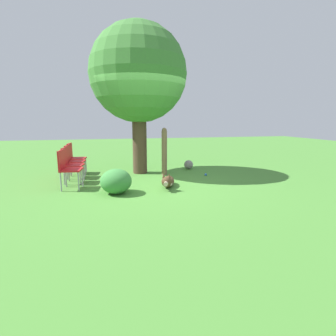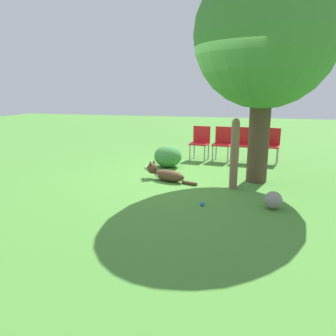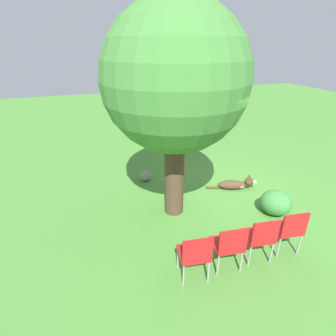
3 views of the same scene
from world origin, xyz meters
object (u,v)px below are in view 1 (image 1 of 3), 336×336
(red_chair_2, at_px, (72,159))
(red_chair_3, at_px, (74,156))
(dog, at_px, (168,182))
(red_chair_1, at_px, (70,163))
(red_chair_0, at_px, (67,167))
(tennis_ball, at_px, (206,175))
(oak_tree, at_px, (138,75))
(fence_post, at_px, (164,151))

(red_chair_2, bearing_deg, red_chair_3, 98.71)
(dog, height_order, red_chair_1, red_chair_1)
(red_chair_0, height_order, tennis_ball, red_chair_0)
(dog, xyz_separation_m, tennis_ball, (1.27, 0.93, -0.09))
(red_chair_1, bearing_deg, red_chair_3, 98.71)
(oak_tree, xyz_separation_m, red_chair_3, (-1.77, 0.32, -2.16))
(red_chair_1, relative_size, red_chair_2, 1.00)
(red_chair_2, bearing_deg, tennis_ball, -1.79)
(fence_post, height_order, red_chair_1, fence_post)
(red_chair_3, distance_m, tennis_ball, 3.64)
(dog, xyz_separation_m, red_chair_1, (-2.14, 0.94, 0.36))
(red_chair_2, distance_m, tennis_ball, 3.49)
(red_chair_1, xyz_separation_m, tennis_ball, (3.40, -0.01, -0.46))
(red_chair_0, relative_size, red_chair_2, 1.00)
(red_chair_0, distance_m, red_chair_1, 0.57)
(fence_post, bearing_deg, red_chair_0, -157.62)
(red_chair_0, bearing_deg, dog, -2.11)
(oak_tree, distance_m, fence_post, 2.14)
(red_chair_1, bearing_deg, red_chair_2, 98.71)
(oak_tree, height_order, tennis_ball, oak_tree)
(tennis_ball, bearing_deg, red_chair_1, 179.87)
(fence_post, xyz_separation_m, tennis_ball, (1.04, -0.41, -0.61))
(red_chair_2, relative_size, tennis_ball, 12.45)
(oak_tree, height_order, red_chair_1, oak_tree)
(dog, distance_m, tennis_ball, 1.57)
(fence_post, bearing_deg, red_chair_1, -170.34)
(red_chair_0, relative_size, tennis_ball, 12.45)
(dog, distance_m, red_chair_1, 2.36)
(red_chair_0, bearing_deg, fence_post, 30.13)
(red_chair_0, xyz_separation_m, tennis_ball, (3.39, 0.56, -0.46))
(red_chair_2, bearing_deg, red_chair_1, -81.29)
(red_chair_3, bearing_deg, red_chair_0, -81.29)
(oak_tree, xyz_separation_m, red_chair_0, (-1.74, -1.38, -2.16))
(fence_post, bearing_deg, tennis_ball, -21.46)
(fence_post, relative_size, red_chair_2, 1.50)
(oak_tree, bearing_deg, tennis_ball, -26.47)
(fence_post, distance_m, red_chair_2, 2.38)
(fence_post, xyz_separation_m, red_chair_2, (-2.37, 0.16, -0.15))
(dog, relative_size, red_chair_1, 1.36)
(dog, xyz_separation_m, fence_post, (0.22, 1.34, 0.52))
(fence_post, xyz_separation_m, red_chair_0, (-2.35, -0.97, -0.15))
(fence_post, relative_size, tennis_ball, 18.69)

